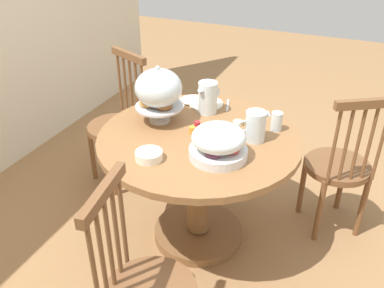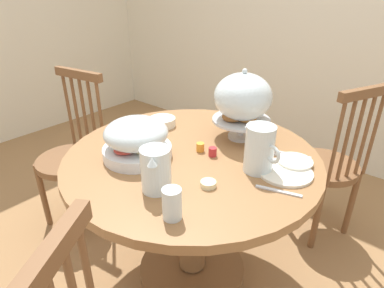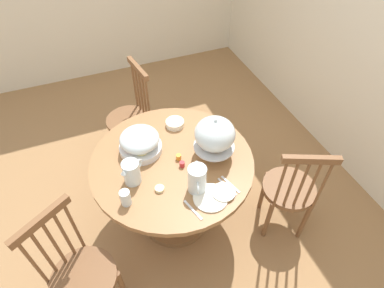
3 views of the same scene
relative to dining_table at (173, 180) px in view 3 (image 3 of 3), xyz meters
name	(u,v)px [view 3 (image 3 of 3)]	position (x,y,z in m)	size (l,w,h in m)	color
ground_plane	(164,214)	(-0.07, -0.09, -0.51)	(10.00, 10.00, 0.00)	#997047
dining_table	(173,180)	(0.00, 0.00, 0.00)	(1.14, 1.14, 0.74)	olive
windsor_chair_near_window	(131,119)	(-0.86, -0.12, -0.06)	(0.41, 0.40, 0.97)	brown
windsor_chair_by_cabinet	(81,276)	(0.44, -0.75, -0.06)	(0.46, 0.46, 0.97)	brown
windsor_chair_facing_door	(290,191)	(0.37, 0.79, -0.06)	(0.44, 0.44, 0.97)	brown
pastry_stand_with_dome	(215,135)	(0.07, 0.28, 0.42)	(0.28, 0.28, 0.34)	silver
fruit_platter_covered	(140,142)	(-0.17, -0.17, 0.31)	(0.30, 0.30, 0.18)	silver
orange_juice_pitcher	(197,180)	(0.29, 0.07, 0.32)	(0.20, 0.12, 0.20)	silver
milk_pitcher	(132,173)	(0.08, -0.29, 0.30)	(0.14, 0.17, 0.17)	silver
china_plate_large	(210,198)	(0.39, 0.12, 0.23)	(0.22, 0.22, 0.01)	white
china_plate_small	(224,192)	(0.39, 0.21, 0.24)	(0.15, 0.15, 0.01)	white
cereal_bowl	(175,123)	(-0.33, 0.14, 0.25)	(0.14, 0.14, 0.04)	white
drinking_glass	(126,198)	(0.23, -0.38, 0.28)	(0.06, 0.06, 0.11)	silver
butter_dish	(160,189)	(0.21, -0.16, 0.24)	(0.06, 0.06, 0.02)	beige
jam_jar_strawberry	(182,164)	(0.08, 0.05, 0.25)	(0.04, 0.04, 0.04)	#B7282D
jam_jar_apricot	(179,157)	(0.01, 0.05, 0.25)	(0.04, 0.04, 0.04)	orange
table_knife	(227,187)	(0.35, 0.25, 0.23)	(0.17, 0.01, 0.01)	silver
dinner_fork	(230,184)	(0.34, 0.28, 0.23)	(0.17, 0.01, 0.01)	silver
soup_spoon	(193,210)	(0.43, -0.02, 0.23)	(0.17, 0.01, 0.01)	silver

